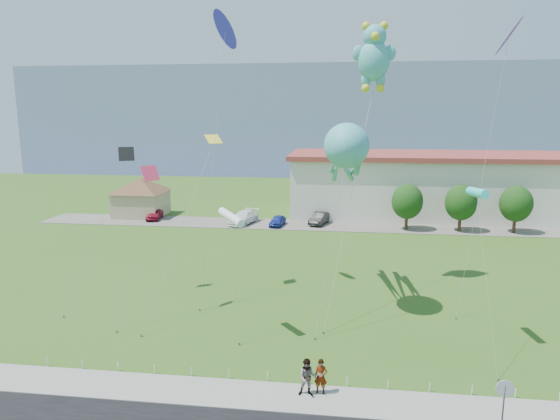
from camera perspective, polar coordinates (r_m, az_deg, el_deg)
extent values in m
plane|color=#365718|center=(27.85, 1.14, -17.78)|extent=(160.00, 160.00, 0.00)
cube|color=gray|center=(25.46, 0.43, -20.64)|extent=(80.00, 2.50, 0.10)
cube|color=#59544C|center=(60.83, 4.69, -1.77)|extent=(70.00, 6.00, 0.06)
cube|color=gray|center=(144.31, 6.38, 10.54)|extent=(160.00, 50.00, 25.00)
cube|color=tan|center=(68.74, -15.57, 0.68)|extent=(6.00, 6.00, 3.20)
pyramid|color=brown|center=(68.35, -15.68, 2.74)|extent=(9.20, 9.20, 1.80)
cube|color=beige|center=(72.83, 26.00, 2.28)|extent=(60.00, 14.00, 7.60)
cube|color=maroon|center=(72.40, 26.28, 5.49)|extent=(61.00, 15.00, 0.60)
cylinder|color=slate|center=(24.55, 24.12, -20.13)|extent=(0.07, 0.07, 2.20)
cylinder|color=red|center=(24.06, 24.32, -18.08)|extent=(0.76, 0.04, 0.76)
cylinder|color=white|center=(24.04, 24.33, -18.10)|extent=(0.80, 0.02, 0.80)
cylinder|color=white|center=(30.72, -25.04, -15.47)|extent=(0.05, 0.05, 0.50)
cylinder|color=white|center=(29.75, -21.65, -16.08)|extent=(0.05, 0.05, 0.50)
cylinder|color=white|center=(28.90, -18.02, -16.67)|extent=(0.05, 0.05, 0.50)
cylinder|color=white|center=(28.16, -14.16, -17.22)|extent=(0.05, 0.05, 0.50)
cylinder|color=white|center=(27.54, -10.09, -17.73)|extent=(0.05, 0.05, 0.50)
cylinder|color=white|center=(27.06, -5.83, -18.16)|extent=(0.05, 0.05, 0.50)
cylinder|color=white|center=(26.72, -1.42, -18.51)|extent=(0.05, 0.05, 0.50)
cylinder|color=white|center=(26.52, 3.10, -18.76)|extent=(0.05, 0.05, 0.50)
cylinder|color=white|center=(26.48, 7.66, -18.90)|extent=(0.05, 0.05, 0.50)
cylinder|color=white|center=(26.59, 12.22, -18.93)|extent=(0.05, 0.05, 0.50)
cylinder|color=white|center=(26.84, 16.72, -18.85)|extent=(0.05, 0.05, 0.50)
cylinder|color=white|center=(27.25, 21.10, -18.67)|extent=(0.05, 0.05, 0.50)
cylinder|color=white|center=(27.79, 25.32, -18.40)|extent=(0.05, 0.05, 0.50)
cylinder|color=white|center=(28.46, 29.35, -18.06)|extent=(0.05, 0.05, 0.50)
cylinder|color=#3F2B19|center=(60.03, 14.24, -1.20)|extent=(0.36, 0.36, 2.20)
ellipsoid|color=#14380F|center=(59.60, 14.34, 0.96)|extent=(3.60, 3.60, 4.14)
cylinder|color=#3F2B19|center=(61.06, 19.84, -1.31)|extent=(0.36, 0.36, 2.20)
ellipsoid|color=#14380F|center=(60.64, 19.98, 0.81)|extent=(3.60, 3.60, 4.14)
cylinder|color=#3F2B19|center=(62.66, 25.20, -1.41)|extent=(0.36, 0.36, 2.20)
ellipsoid|color=#14380F|center=(62.24, 25.37, 0.66)|extent=(3.60, 3.60, 4.14)
imported|color=gray|center=(25.35, 4.70, -18.44)|extent=(0.68, 0.49, 1.73)
imported|color=gray|center=(25.11, 3.17, -18.56)|extent=(0.94, 0.75, 1.85)
imported|color=maroon|center=(65.82, -14.13, -0.46)|extent=(2.04, 4.12, 1.35)
imported|color=white|center=(61.52, -4.16, -0.85)|extent=(3.51, 5.70, 1.54)
imported|color=navy|center=(60.23, -0.29, -1.23)|extent=(1.95, 3.80, 1.24)
imported|color=black|center=(61.27, 4.53, -0.96)|extent=(2.63, 4.59, 1.43)
ellipsoid|color=teal|center=(32.65, 7.62, 7.30)|extent=(2.94, 3.82, 2.94)
sphere|color=white|center=(31.48, 6.68, 7.77)|extent=(0.46, 0.46, 0.46)
sphere|color=white|center=(31.49, 8.60, 7.72)|extent=(0.46, 0.46, 0.46)
cylinder|color=slate|center=(31.08, 4.00, -14.43)|extent=(0.10, 0.10, 0.16)
cylinder|color=gray|center=(30.88, 5.84, -4.17)|extent=(1.66, 3.57, 10.41)
ellipsoid|color=teal|center=(39.46, 10.67, 16.42)|extent=(2.37, 2.02, 2.96)
sphere|color=teal|center=(39.67, 10.76, 18.91)|extent=(1.73, 1.73, 1.73)
sphere|color=yellow|center=(39.75, 9.83, 19.99)|extent=(0.64, 0.64, 0.64)
sphere|color=yellow|center=(39.82, 11.78, 19.91)|extent=(0.64, 0.64, 0.64)
sphere|color=yellow|center=(38.94, 10.82, 18.93)|extent=(0.64, 0.64, 0.64)
ellipsoid|color=teal|center=(39.48, 8.90, 17.27)|extent=(0.82, 0.58, 1.15)
ellipsoid|color=teal|center=(39.60, 12.49, 17.13)|extent=(0.82, 0.58, 1.15)
ellipsoid|color=teal|center=(39.33, 9.78, 14.47)|extent=(0.73, 0.64, 1.19)
ellipsoid|color=teal|center=(39.38, 11.42, 14.41)|extent=(0.73, 0.64, 1.19)
sphere|color=yellow|center=(39.11, 9.76, 13.55)|extent=(0.64, 0.64, 0.64)
sphere|color=yellow|center=(39.17, 11.40, 13.49)|extent=(0.64, 0.64, 0.64)
cylinder|color=slate|center=(31.84, 4.94, -13.80)|extent=(0.10, 0.10, 0.16)
cylinder|color=gray|center=(34.55, 8.05, 1.24)|extent=(3.09, 10.34, 14.94)
cylinder|color=#30DBDB|center=(30.07, 21.63, 1.86)|extent=(0.50, 2.25, 0.87)
cylinder|color=slate|center=(28.96, 23.65, -17.39)|extent=(0.10, 0.10, 0.16)
cylinder|color=gray|center=(29.11, 22.59, -7.70)|extent=(0.60, 4.39, 8.69)
cube|color=yellow|center=(37.66, -7.61, 8.03)|extent=(1.29, 1.29, 0.86)
cylinder|color=slate|center=(32.50, -15.57, -13.65)|extent=(0.10, 0.10, 0.16)
cylinder|color=gray|center=(34.39, -11.26, -2.10)|extent=(2.41, 9.28, 11.19)
cone|color=purple|center=(41.50, 24.67, 17.65)|extent=(1.80, 1.33, 1.33)
cylinder|color=slate|center=(35.75, 19.46, -11.56)|extent=(0.10, 0.10, 0.16)
cylinder|color=gray|center=(37.35, 22.21, 4.07)|extent=(3.99, 7.21, 18.56)
cylinder|color=white|center=(29.45, -5.61, -0.83)|extent=(0.50, 2.25, 0.87)
cylinder|color=slate|center=(30.46, -4.70, -15.00)|extent=(0.10, 0.10, 0.16)
cylinder|color=gray|center=(29.74, -5.15, -8.14)|extent=(0.67, 1.36, 7.04)
cone|color=#3127E1|center=(38.61, -6.27, 19.84)|extent=(1.80, 1.33, 1.33)
cylinder|color=slate|center=(35.57, -9.19, -11.16)|extent=(0.10, 0.10, 0.16)
cylinder|color=gray|center=(35.74, -7.70, 4.90)|extent=(0.94, 5.61, 19.04)
cube|color=#E03151|center=(34.07, -14.63, 4.10)|extent=(1.29, 1.29, 0.86)
cylinder|color=slate|center=(33.46, -18.17, -13.06)|extent=(0.10, 0.10, 0.16)
cylinder|color=gray|center=(33.39, -16.36, -4.51)|extent=(1.12, 3.98, 9.18)
cube|color=black|center=(38.28, -17.15, 6.15)|extent=(1.29, 1.29, 0.86)
cylinder|color=slate|center=(36.99, -23.48, -11.09)|extent=(0.10, 0.10, 0.16)
cylinder|color=gray|center=(37.17, -20.24, -2.41)|extent=(2.59, 5.55, 10.16)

